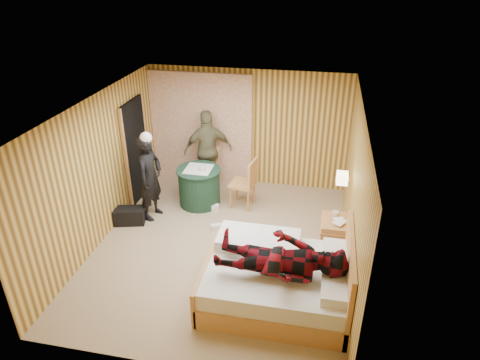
% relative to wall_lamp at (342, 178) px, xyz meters
% --- Properties ---
extents(floor, '(4.20, 5.00, 0.01)m').
position_rel_wall_lamp_xyz_m(floor, '(-1.92, -0.45, -1.30)').
color(floor, tan).
rests_on(floor, ground).
extents(ceiling, '(4.20, 5.00, 0.01)m').
position_rel_wall_lamp_xyz_m(ceiling, '(-1.92, -0.45, 1.20)').
color(ceiling, white).
rests_on(ceiling, wall_back).
extents(wall_back, '(4.20, 0.02, 2.50)m').
position_rel_wall_lamp_xyz_m(wall_back, '(-1.92, 2.05, -0.05)').
color(wall_back, '#E6BF58').
rests_on(wall_back, floor).
extents(wall_left, '(0.02, 5.00, 2.50)m').
position_rel_wall_lamp_xyz_m(wall_left, '(-4.02, -0.45, -0.05)').
color(wall_left, '#E6BF58').
rests_on(wall_left, floor).
extents(wall_right, '(0.02, 5.00, 2.50)m').
position_rel_wall_lamp_xyz_m(wall_right, '(0.18, -0.45, -0.05)').
color(wall_right, '#E6BF58').
rests_on(wall_right, floor).
extents(curtain, '(2.20, 0.08, 2.40)m').
position_rel_wall_lamp_xyz_m(curtain, '(-2.92, 1.98, -0.10)').
color(curtain, beige).
rests_on(curtain, floor).
extents(doorway, '(0.06, 0.90, 2.05)m').
position_rel_wall_lamp_xyz_m(doorway, '(-3.98, 0.95, -0.28)').
color(doorway, black).
rests_on(doorway, floor).
extents(wall_lamp, '(0.26, 0.24, 0.16)m').
position_rel_wall_lamp_xyz_m(wall_lamp, '(0.00, 0.00, 0.00)').
color(wall_lamp, gold).
rests_on(wall_lamp, wall_right).
extents(bed, '(2.07, 1.63, 1.12)m').
position_rel_wall_lamp_xyz_m(bed, '(-0.80, -1.48, -0.98)').
color(bed, '#E2A05C').
rests_on(bed, floor).
extents(nightstand, '(0.45, 0.61, 0.59)m').
position_rel_wall_lamp_xyz_m(nightstand, '(-0.04, -0.15, -0.99)').
color(nightstand, '#E2A05C').
rests_on(nightstand, floor).
extents(round_table, '(0.88, 0.88, 0.78)m').
position_rel_wall_lamp_xyz_m(round_table, '(-2.69, 0.90, -0.91)').
color(round_table, '#1C3D2B').
rests_on(round_table, floor).
extents(chair_far, '(0.44, 0.44, 0.93)m').
position_rel_wall_lamp_xyz_m(chair_far, '(-2.68, 1.59, -0.76)').
color(chair_far, '#E2A05C').
rests_on(chair_far, floor).
extents(chair_near, '(0.53, 0.53, 1.01)m').
position_rel_wall_lamp_xyz_m(chair_near, '(-1.74, 0.96, -0.71)').
color(chair_near, '#E2A05C').
rests_on(chair_near, floor).
extents(duffel_bag, '(0.61, 0.42, 0.31)m').
position_rel_wall_lamp_xyz_m(duffel_bag, '(-3.77, -0.06, -1.14)').
color(duffel_bag, black).
rests_on(duffel_bag, floor).
extents(sneaker_left, '(0.26, 0.18, 0.11)m').
position_rel_wall_lamp_xyz_m(sneaker_left, '(-2.10, 0.05, -1.25)').
color(sneaker_left, white).
rests_on(sneaker_left, floor).
extents(sneaker_right, '(0.28, 0.13, 0.12)m').
position_rel_wall_lamp_xyz_m(sneaker_right, '(-2.38, 0.69, -1.24)').
color(sneaker_right, white).
rests_on(sneaker_right, floor).
extents(woman_standing, '(0.50, 0.66, 1.65)m').
position_rel_wall_lamp_xyz_m(woman_standing, '(-3.43, 0.26, -0.48)').
color(woman_standing, black).
rests_on(woman_standing, floor).
extents(man_at_table, '(1.09, 0.79, 1.72)m').
position_rel_wall_lamp_xyz_m(man_at_table, '(-2.69, 1.64, -0.44)').
color(man_at_table, '#696746').
rests_on(man_at_table, floor).
extents(man_on_bed, '(0.86, 0.67, 1.77)m').
position_rel_wall_lamp_xyz_m(man_on_bed, '(-0.77, -1.71, -0.31)').
color(man_on_bed, '#600910').
rests_on(man_on_bed, bed).
extents(book_lower, '(0.23, 0.27, 0.02)m').
position_rel_wall_lamp_xyz_m(book_lower, '(-0.04, -0.20, -0.70)').
color(book_lower, white).
rests_on(book_lower, nightstand).
extents(book_upper, '(0.26, 0.28, 0.02)m').
position_rel_wall_lamp_xyz_m(book_upper, '(-0.04, -0.20, -0.68)').
color(book_upper, white).
rests_on(book_upper, nightstand).
extents(cup_nightstand, '(0.11, 0.11, 0.09)m').
position_rel_wall_lamp_xyz_m(cup_nightstand, '(-0.04, -0.02, -0.66)').
color(cup_nightstand, white).
rests_on(cup_nightstand, nightstand).
extents(cup_table, '(0.16, 0.16, 0.10)m').
position_rel_wall_lamp_xyz_m(cup_table, '(-2.59, 0.85, -0.47)').
color(cup_table, white).
rests_on(cup_table, round_table).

